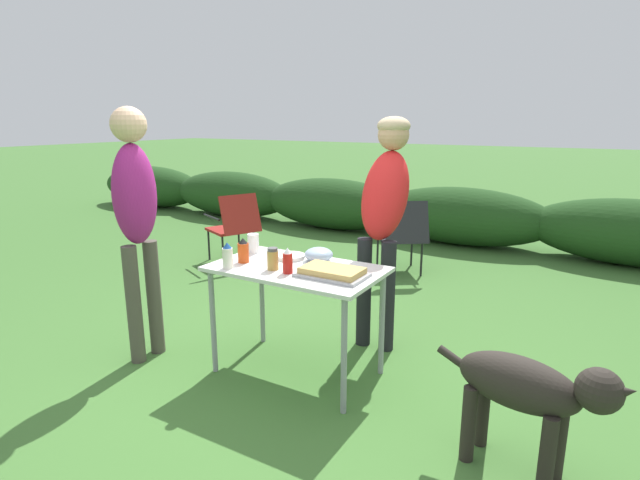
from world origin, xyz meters
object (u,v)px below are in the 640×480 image
(food_tray, at_px, (332,272))
(camp_chair_green_behind_table, at_px, (234,224))
(standing_person_in_dark_puffer, at_px, (136,208))
(camp_chair_near_hedge, at_px, (402,233))
(mayo_bottle, at_px, (228,256))
(hot_sauce_bottle, at_px, (243,251))
(dog, at_px, (529,391))
(mixing_bowl, at_px, (319,255))
(ketchup_bottle, at_px, (288,261))
(folding_table, at_px, (297,279))
(paper_cup_stack, at_px, (253,243))
(plate_stack, at_px, (291,257))
(spice_jar, at_px, (273,259))
(standing_person_in_olive_jacket, at_px, (385,203))

(food_tray, relative_size, camp_chair_green_behind_table, 0.50)
(standing_person_in_dark_puffer, bearing_deg, camp_chair_near_hedge, -15.70)
(mayo_bottle, xyz_separation_m, standing_person_in_dark_puffer, (-0.69, -0.11, 0.26))
(food_tray, xyz_separation_m, hot_sauce_bottle, (-0.66, -0.03, 0.05))
(food_tray, height_order, hot_sauce_bottle, hot_sauce_bottle)
(hot_sauce_bottle, relative_size, dog, 0.18)
(food_tray, bearing_deg, mayo_bottle, -164.30)
(mixing_bowl, distance_m, ketchup_bottle, 0.32)
(camp_chair_green_behind_table, bearing_deg, mayo_bottle, -116.59)
(folding_table, xyz_separation_m, camp_chair_near_hedge, (-0.20, 2.41, -0.20))
(standing_person_in_dark_puffer, distance_m, dog, 2.60)
(paper_cup_stack, xyz_separation_m, dog, (1.93, -0.43, -0.37))
(food_tray, xyz_separation_m, paper_cup_stack, (-0.75, 0.20, 0.04))
(folding_table, relative_size, plate_stack, 5.49)
(mixing_bowl, height_order, paper_cup_stack, paper_cup_stack)
(plate_stack, distance_m, ketchup_bottle, 0.34)
(plate_stack, bearing_deg, camp_chair_near_hedge, 91.42)
(mixing_bowl, distance_m, camp_chair_green_behind_table, 2.70)
(standing_person_in_dark_puffer, height_order, camp_chair_near_hedge, standing_person_in_dark_puffer)
(spice_jar, distance_m, standing_person_in_olive_jacket, 0.98)
(food_tray, relative_size, camp_chair_near_hedge, 0.50)
(standing_person_in_dark_puffer, height_order, camp_chair_green_behind_table, standing_person_in_dark_puffer)
(plate_stack, distance_m, mayo_bottle, 0.45)
(hot_sauce_bottle, height_order, standing_person_in_olive_jacket, standing_person_in_olive_jacket)
(paper_cup_stack, relative_size, camp_chair_green_behind_table, 0.16)
(mixing_bowl, bearing_deg, standing_person_in_dark_puffer, -154.23)
(mayo_bottle, xyz_separation_m, standing_person_in_olive_jacket, (0.65, 0.98, 0.26))
(hot_sauce_bottle, bearing_deg, spice_jar, -7.64)
(plate_stack, distance_m, hot_sauce_bottle, 0.33)
(mixing_bowl, distance_m, dog, 1.53)
(mayo_bottle, distance_m, camp_chair_green_behind_table, 2.70)
(mixing_bowl, bearing_deg, ketchup_bottle, -95.98)
(ketchup_bottle, relative_size, camp_chair_green_behind_table, 0.20)
(camp_chair_near_hedge, bearing_deg, food_tray, -114.03)
(camp_chair_green_behind_table, distance_m, camp_chair_near_hedge, 1.94)
(paper_cup_stack, bearing_deg, food_tray, -15.01)
(ketchup_bottle, relative_size, camp_chair_near_hedge, 0.20)
(standing_person_in_dark_puffer, bearing_deg, mixing_bowl, -62.79)
(standing_person_in_dark_puffer, bearing_deg, folding_table, -70.28)
(standing_person_in_dark_puffer, bearing_deg, mayo_bottle, -79.60)
(mixing_bowl, xyz_separation_m, camp_chair_green_behind_table, (-2.11, 1.65, -0.32))
(food_tray, xyz_separation_m, plate_stack, (-0.44, 0.21, -0.01))
(folding_table, height_order, camp_chair_green_behind_table, camp_chair_green_behind_table)
(plate_stack, height_order, mixing_bowl, mixing_bowl)
(plate_stack, xyz_separation_m, camp_chair_near_hedge, (-0.06, 2.26, -0.29))
(plate_stack, bearing_deg, standing_person_in_dark_puffer, -151.16)
(folding_table, relative_size, standing_person_in_dark_puffer, 0.63)
(paper_cup_stack, bearing_deg, mayo_bottle, -76.14)
(food_tray, distance_m, paper_cup_stack, 0.78)
(folding_table, xyz_separation_m, camp_chair_green_behind_table, (-2.05, 1.84, -0.20))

